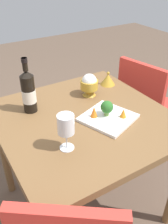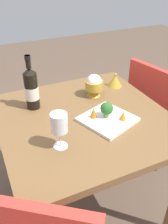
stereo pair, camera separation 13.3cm
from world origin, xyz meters
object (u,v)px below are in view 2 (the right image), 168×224
Objects in this scene: rice_bowl at (94,85)px; broccoli_floret at (107,109)px; chair_near_window at (154,104)px; carrot_garnish_left at (93,112)px; serving_plate at (108,119)px; rice_bowl_lid at (115,81)px; wine_bottle at (31,88)px; carrot_garnish_right at (123,116)px; wine_glass at (59,124)px.

rice_bowl is 1.65× the size of broccoli_floret.
carrot_garnish_left is at bearing -79.04° from chair_near_window.
serving_plate is at bearing -31.61° from carrot_garnish_left.
chair_near_window is 0.72m from serving_plate.
rice_bowl_lid is at bearing -104.92° from chair_near_window.
wine_bottle is 0.43m from broccoli_floret.
carrot_garnish_right is (0.06, -0.06, -0.02)m from broccoli_floret.
wine_glass reaches higher than broccoli_floret.
wine_bottle reaches higher than broccoli_floret.
chair_near_window is 0.73m from broccoli_floret.
rice_bowl_lid is 1.17× the size of broccoli_floret.
rice_bowl reaches higher than carrot_garnish_left.
rice_bowl is at bearing 91.19° from carrot_garnish_right.
chair_near_window is 1.05m from wine_glass.
broccoli_floret reaches higher than carrot_garnish_right.
wine_bottle is at bearing 138.76° from broccoli_floret.
wine_bottle is 0.45m from serving_plate.
carrot_garnish_left is at bearing 159.37° from broccoli_floret.
rice_bowl is 1.42× the size of rice_bowl_lid.
chair_near_window reaches higher than carrot_garnish_left.
wine_bottle is 1.75× the size of wine_glass.
rice_bowl_lid reaches higher than serving_plate.
wine_bottle is at bearing 137.23° from serving_plate.
carrot_garnish_right reaches higher than serving_plate.
carrot_garnish_right is at bearing -41.54° from wine_bottle.
wine_glass is at bearing -162.95° from serving_plate.
chair_near_window is 0.77m from carrot_garnish_left.
rice_bowl is at bearing -97.57° from chair_near_window.
serving_plate is 6.34× the size of carrot_garnish_right.
rice_bowl is 0.44× the size of serving_plate.
carrot_garnish_left reaches higher than carrot_garnish_right.
rice_bowl reaches higher than carrot_garnish_right.
serving_plate is at bearing -90.72° from broccoli_floret.
serving_plate is 0.09m from carrot_garnish_left.
rice_bowl_lid is 1.67× the size of carrot_garnish_left.
rice_bowl_lid is 0.41m from broccoli_floret.
broccoli_floret is at bearing -102.33° from rice_bowl.
serving_plate is at bearing 17.05° from wine_glass.
rice_bowl is at bearing -162.30° from rice_bowl_lid.
broccoli_floret is 0.07m from carrot_garnish_left.
rice_bowl reaches higher than chair_near_window.
rice_bowl is at bearing -2.67° from wine_bottle.
broccoli_floret is (-0.06, -0.27, -0.01)m from rice_bowl.
rice_bowl_lid is 0.42m from serving_plate.
broccoli_floret is (-0.60, -0.31, 0.28)m from chair_near_window.
carrot_garnish_right is at bearing -34.70° from serving_plate.
wine_bottle reaches higher than wine_glass.
rice_bowl is 0.27m from broccoli_floret.
rice_bowl reaches higher than broccoli_floret.
rice_bowl is 0.20m from rice_bowl_lid.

